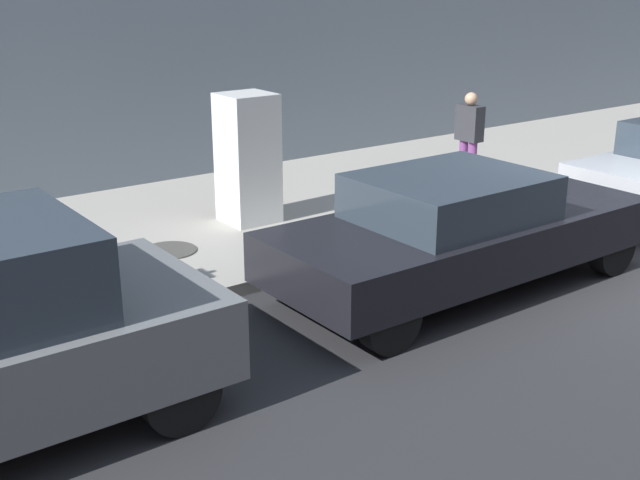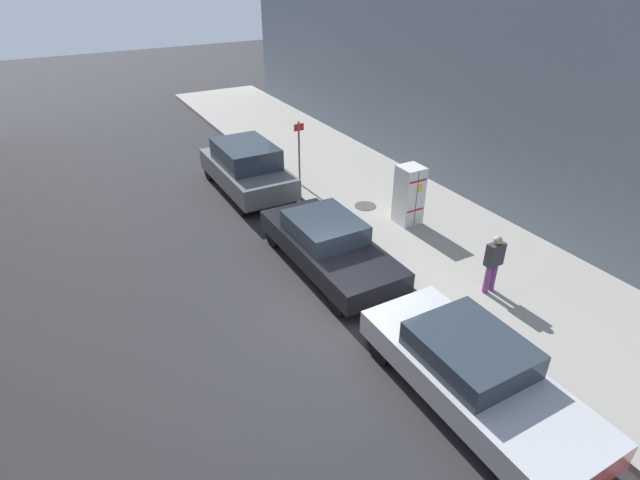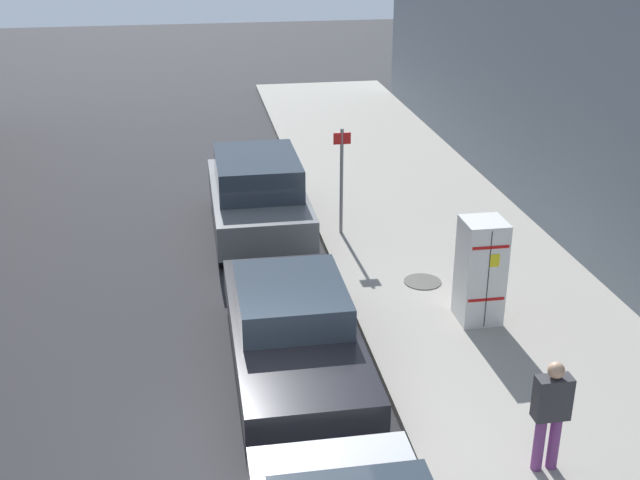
{
  "view_description": "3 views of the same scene",
  "coord_description": "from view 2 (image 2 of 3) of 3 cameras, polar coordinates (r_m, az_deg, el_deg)",
  "views": [
    {
      "loc": [
        5.4,
        -8.42,
        3.55
      ],
      "look_at": [
        -0.99,
        -3.7,
        0.86
      ],
      "focal_mm": 45.0,
      "sensor_mm": 36.0,
      "label": 1
    },
    {
      "loc": [
        4.99,
        7.8,
        7.35
      ],
      "look_at": [
        -0.47,
        -1.99,
        0.87
      ],
      "focal_mm": 28.0,
      "sensor_mm": 36.0,
      "label": 2
    },
    {
      "loc": [
        0.67,
        8.68,
        6.76
      ],
      "look_at": [
        -1.39,
        -3.64,
        1.43
      ],
      "focal_mm": 45.0,
      "sensor_mm": 36.0,
      "label": 3
    }
  ],
  "objects": [
    {
      "name": "parked_sedan_dark",
      "position": [
        13.08,
        0.93,
        -0.44
      ],
      "size": [
        1.85,
        4.76,
        1.39
      ],
      "color": "black",
      "rests_on": "ground"
    },
    {
      "name": "discarded_refrigerator",
      "position": [
        15.2,
        10.13,
        5.09
      ],
      "size": [
        0.69,
        0.71,
        1.8
      ],
      "color": "white",
      "rests_on": "sidewalk_slab"
    },
    {
      "name": "building_facade_near",
      "position": [
        15.19,
        30.76,
        17.48
      ],
      "size": [
        2.23,
        39.6,
        10.13
      ],
      "primitive_type": "cube",
      "color": "slate",
      "rests_on": "ground"
    },
    {
      "name": "parked_sedan_silver",
      "position": [
        9.77,
        17.21,
        -14.29
      ],
      "size": [
        1.89,
        4.77,
        1.4
      ],
      "color": "silver",
      "rests_on": "ground"
    },
    {
      "name": "manhole_cover",
      "position": [
        16.38,
        5.19,
        3.9
      ],
      "size": [
        0.7,
        0.7,
        0.02
      ],
      "primitive_type": "cylinder",
      "color": "#47443F",
      "rests_on": "sidewalk_slab"
    },
    {
      "name": "sidewalk_slab",
      "position": [
        14.17,
        17.89,
        -2.47
      ],
      "size": [
        4.79,
        44.0,
        0.16
      ],
      "primitive_type": "cube",
      "color": "#9E998E",
      "rests_on": "ground"
    },
    {
      "name": "pedestrian_walking_far",
      "position": [
        12.49,
        19.23,
        -2.24
      ],
      "size": [
        0.44,
        0.22,
        1.54
      ],
      "rotation": [
        0.0,
        0.0,
        5.83
      ],
      "color": "#7A3D7F",
      "rests_on": "sidewalk_slab"
    },
    {
      "name": "street_sign_post",
      "position": [
        17.48,
        -2.4,
        10.27
      ],
      "size": [
        0.36,
        0.07,
        2.29
      ],
      "color": "slate",
      "rests_on": "sidewalk_slab"
    },
    {
      "name": "parked_suv_gray",
      "position": [
        17.63,
        -8.38,
        8.21
      ],
      "size": [
        1.97,
        4.44,
        1.73
      ],
      "color": "slate",
      "rests_on": "ground"
    },
    {
      "name": "ground_plane",
      "position": [
        11.82,
        2.75,
        -8.45
      ],
      "size": [
        80.0,
        80.0,
        0.0
      ],
      "primitive_type": "plane",
      "color": "#28282B"
    }
  ]
}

